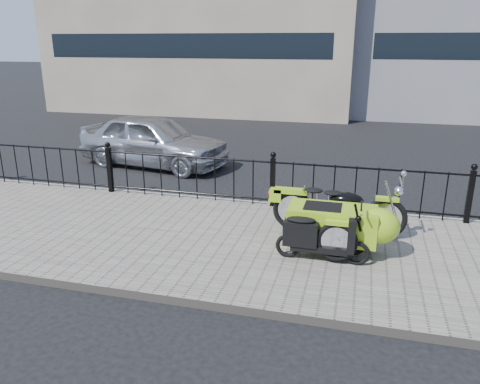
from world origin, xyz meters
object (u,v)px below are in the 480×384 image
(motorcycle_sidecar, at_px, (345,221))
(scooter, at_px, (316,238))
(sedan_car, at_px, (153,140))
(spare_tire, at_px, (350,237))

(motorcycle_sidecar, bearing_deg, scooter, -127.60)
(motorcycle_sidecar, height_order, scooter, motorcycle_sidecar)
(sedan_car, bearing_deg, scooter, -125.63)
(scooter, bearing_deg, motorcycle_sidecar, 52.40)
(scooter, height_order, sedan_car, sedan_car)
(spare_tire, height_order, sedan_car, sedan_car)
(motorcycle_sidecar, relative_size, scooter, 1.67)
(spare_tire, bearing_deg, sedan_car, 139.14)
(motorcycle_sidecar, xyz_separation_m, spare_tire, (0.10, -0.19, -0.18))
(spare_tire, distance_m, sedan_car, 6.99)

